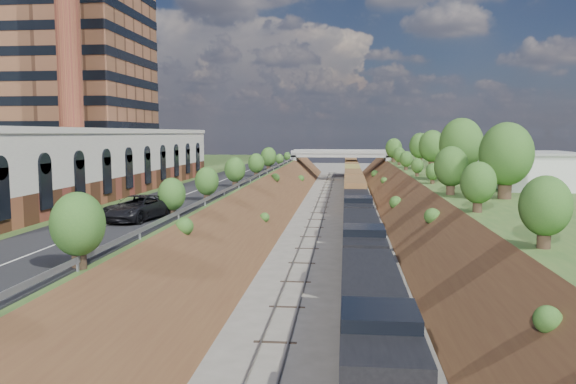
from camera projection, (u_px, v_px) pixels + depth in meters
The scene contains 17 objects.
platform_left at pixel (108, 196), 81.06m from camera, with size 44.00×180.00×5.00m, color #365E26.
embankment_left at pixel (258, 215), 79.09m from camera, with size 7.07×180.00×7.07m, color brown.
embankment_right at pixel (417, 218), 76.86m from camera, with size 7.07×180.00×7.07m, color brown.
rail_left_track at pixel (318, 215), 78.23m from camera, with size 1.58×180.00×0.18m, color gray.
rail_right_track at pixel (355, 216), 77.70m from camera, with size 1.58×180.00×0.18m, color gray.
road at pixel (227, 179), 79.02m from camera, with size 8.00×180.00×0.10m, color black.
guardrail at pixel (255, 176), 78.36m from camera, with size 0.10×171.00×0.70m.
commercial_building at pixel (63, 162), 58.16m from camera, with size 14.30×62.30×7.00m.
highrise_tower at pixel (67, 1), 90.87m from camera, with size 22.00×22.00×53.90m.
smokestack at pixel (68, 32), 75.06m from camera, with size 3.20×3.20×40.00m, color brown.
overpass at pixel (341, 160), 138.80m from camera, with size 24.50×8.30×7.40m.
white_building_near at pixel (533, 171), 66.95m from camera, with size 9.00×12.00×4.00m, color silver.
white_building_far at pixel (484, 163), 88.78m from camera, with size 8.00×10.00×3.60m, color silver.
tree_right_large at pixel (506, 155), 55.48m from camera, with size 5.25×5.25×7.61m.
tree_left_crest at pixel (157, 198), 38.86m from camera, with size 2.45×2.45×3.55m.
freight_train at pixel (354, 188), 91.44m from camera, with size 3.15×143.25×4.67m.
suv at pixel (138, 208), 41.64m from camera, with size 3.02×6.55×1.82m, color black.
Camera 1 is at (1.16, -17.48, 11.52)m, focal length 35.00 mm.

